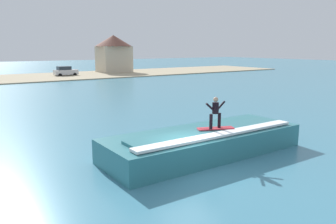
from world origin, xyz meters
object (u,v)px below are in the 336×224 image
surfboard (216,128)px  house_gabled_white (114,52)px  car_far_shore (65,71)px  surfer (215,111)px  wave_crest (205,142)px  tree_tall_bare (107,53)px

surfboard → house_gabled_white: bearing=69.5°
surfboard → car_far_shore: size_ratio=0.44×
surfboard → surfer: (-0.11, -0.08, 0.90)m
surfer → house_gabled_white: (20.35, 54.15, 2.19)m
wave_crest → surfer: (0.26, -0.45, 1.64)m
surfboard → house_gabled_white: house_gabled_white is taller
wave_crest → surfboard: size_ratio=5.63×
wave_crest → surfboard: 0.90m
surfboard → surfer: bearing=-144.8°
surfer → car_far_shore: (8.83, 51.05, -1.32)m
wave_crest → car_far_shore: car_far_shore is taller
surfboard → surfer: 0.91m
wave_crest → surfer: 1.72m
surfboard → car_far_shore: 51.71m
house_gabled_white → wave_crest: bearing=-111.0°
surfboard → wave_crest: bearing=134.8°
house_gabled_white → car_far_shore: bearing=-164.9°
car_far_shore → wave_crest: bearing=-100.2°
house_gabled_white → tree_tall_bare: (0.22, 4.00, -0.38)m
wave_crest → house_gabled_white: size_ratio=1.33×
tree_tall_bare → surfer: bearing=-109.5°
wave_crest → tree_tall_bare: bearing=70.2°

